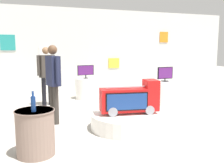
# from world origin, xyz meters

# --- Properties ---
(ground_plane) EXTENTS (30.00, 30.00, 0.00)m
(ground_plane) POSITION_xyz_m (0.00, 0.00, 0.00)
(ground_plane) COLOR #B2ADA3
(back_wall_display) EXTENTS (12.58, 0.13, 3.09)m
(back_wall_display) POSITION_xyz_m (-0.01, 4.78, 1.55)
(back_wall_display) COLOR silver
(back_wall_display) RESTS_ON ground
(main_display_pedestal) EXTENTS (1.58, 1.58, 0.31)m
(main_display_pedestal) POSITION_xyz_m (-0.14, 0.09, 0.16)
(main_display_pedestal) COLOR white
(main_display_pedestal) RESTS_ON ground
(novelty_firetruck_tv) EXTENTS (1.23, 0.57, 0.68)m
(novelty_firetruck_tv) POSITION_xyz_m (-0.12, 0.08, 0.60)
(novelty_firetruck_tv) COLOR gray
(novelty_firetruck_tv) RESTS_ON main_display_pedestal
(display_pedestal_left_rear) EXTENTS (0.81, 0.81, 0.67)m
(display_pedestal_left_rear) POSITION_xyz_m (1.80, 1.88, 0.33)
(display_pedestal_left_rear) COLOR white
(display_pedestal_left_rear) RESTS_ON ground
(tv_on_left_rear) EXTENTS (0.51, 0.24, 0.43)m
(tv_on_left_rear) POSITION_xyz_m (1.80, 1.88, 0.89)
(tv_on_left_rear) COLOR black
(tv_on_left_rear) RESTS_ON display_pedestal_left_rear
(display_pedestal_center_rear) EXTENTS (0.69, 0.69, 0.67)m
(display_pedestal_center_rear) POSITION_xyz_m (-0.22, 3.41, 0.33)
(display_pedestal_center_rear) COLOR white
(display_pedestal_center_rear) RESTS_ON ground
(tv_on_center_rear) EXTENTS (0.55, 0.16, 0.43)m
(tv_on_center_rear) POSITION_xyz_m (-0.22, 3.41, 0.92)
(tv_on_center_rear) COLOR black
(tv_on_center_rear) RESTS_ON display_pedestal_center_rear
(side_table_round) EXTENTS (0.60, 0.60, 0.71)m
(side_table_round) POSITION_xyz_m (-2.03, -0.64, 0.36)
(side_table_round) COLOR gray
(side_table_round) RESTS_ON ground
(bottle_on_side_table) EXTENTS (0.07, 0.07, 0.31)m
(bottle_on_side_table) POSITION_xyz_m (-2.04, -0.73, 0.84)
(bottle_on_side_table) COLOR navy
(bottle_on_side_table) RESTS_ON side_table_round
(shopper_browsing_near_truck) EXTENTS (0.52, 0.33, 1.68)m
(shopper_browsing_near_truck) POSITION_xyz_m (-1.52, 2.83, 0.98)
(shopper_browsing_near_truck) COLOR black
(shopper_browsing_near_truck) RESTS_ON ground
(shopper_browsing_rear) EXTENTS (0.29, 0.54, 1.71)m
(shopper_browsing_rear) POSITION_xyz_m (-1.54, 0.97, 1.00)
(shopper_browsing_rear) COLOR #38332D
(shopper_browsing_rear) RESTS_ON ground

